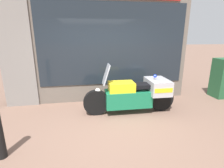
{
  "coord_description": "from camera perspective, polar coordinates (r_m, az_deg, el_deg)",
  "views": [
    {
      "loc": [
        -0.54,
        -3.42,
        2.04
      ],
      "look_at": [
        0.27,
        1.3,
        0.67
      ],
      "focal_mm": 28.0,
      "sensor_mm": 36.0,
      "label": 1
    }
  ],
  "objects": [
    {
      "name": "shop_building",
      "position": [
        5.43,
        -8.38,
        12.15
      ],
      "size": [
        5.54,
        0.55,
        3.38
      ],
      "color": "#6B6056",
      "rests_on": "ground"
    },
    {
      "name": "ground_plane",
      "position": [
        4.02,
        -0.67,
        -14.59
      ],
      "size": [
        60.0,
        60.0,
        0.0
      ],
      "primitive_type": "plane",
      "color": "#7A5B4C"
    },
    {
      "name": "window_display",
      "position": [
        5.75,
        -0.19,
        -0.24
      ],
      "size": [
        4.19,
        0.3,
        1.79
      ],
      "color": "slate",
      "rests_on": "ground"
    },
    {
      "name": "paramedic_motorcycle",
      "position": [
        4.69,
        7.91,
        -3.03
      ],
      "size": [
        2.45,
        0.8,
        1.33
      ],
      "rotation": [
        0.0,
        0.0,
        3.13
      ],
      "color": "black",
      "rests_on": "ground"
    }
  ]
}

